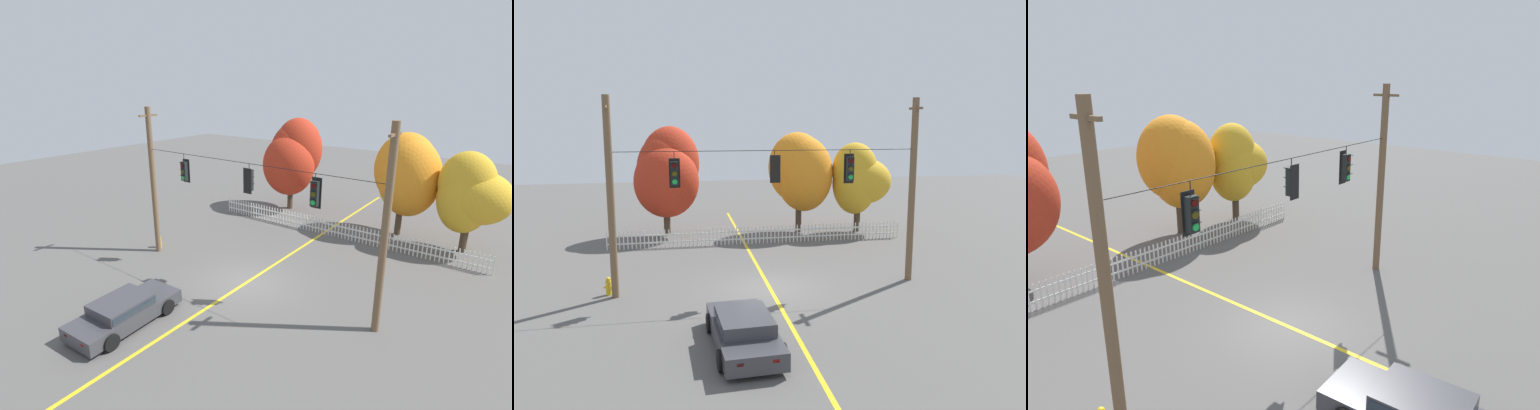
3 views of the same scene
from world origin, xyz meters
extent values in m
plane|color=#565451|center=(0.00, 0.00, 0.00)|extent=(80.00, 80.00, 0.00)
cube|color=gold|center=(0.00, 0.00, 0.00)|extent=(0.16, 36.00, 0.01)
cylinder|color=brown|center=(-6.29, 0.00, 3.99)|extent=(0.29, 0.29, 7.97)
cylinder|color=brown|center=(6.29, 0.00, 3.99)|extent=(0.29, 0.29, 7.97)
cube|color=brown|center=(-6.29, 0.00, 7.52)|extent=(0.10, 1.10, 0.10)
cube|color=brown|center=(6.29, 0.00, 7.52)|extent=(0.10, 1.10, 0.10)
cylinder|color=black|center=(0.00, 0.00, 5.81)|extent=(12.38, 0.02, 0.02)
cylinder|color=black|center=(-3.82, 0.00, 5.61)|extent=(0.03, 0.03, 0.39)
cube|color=black|center=(-3.82, 0.13, 4.94)|extent=(0.43, 0.02, 1.18)
cube|color=black|center=(-3.82, 0.00, 4.94)|extent=(0.30, 0.24, 0.95)
cylinder|color=#410706|center=(-3.82, -0.14, 5.26)|extent=(0.20, 0.03, 0.20)
cube|color=black|center=(-3.82, -0.18, 5.38)|extent=(0.22, 0.12, 0.06)
cylinder|color=#463B09|center=(-3.82, -0.14, 4.94)|extent=(0.20, 0.03, 0.20)
cube|color=black|center=(-3.82, -0.18, 5.06)|extent=(0.22, 0.12, 0.06)
cylinder|color=green|center=(-3.82, -0.14, 4.63)|extent=(0.20, 0.03, 0.20)
cube|color=black|center=(-3.82, -0.18, 4.74)|extent=(0.22, 0.12, 0.06)
cylinder|color=black|center=(0.21, 0.00, 5.66)|extent=(0.03, 0.03, 0.29)
cube|color=black|center=(0.21, -0.13, 5.06)|extent=(0.43, 0.02, 1.13)
cube|color=black|center=(0.21, 0.00, 5.06)|extent=(0.30, 0.24, 0.91)
cylinder|color=#410706|center=(0.21, 0.14, 5.37)|extent=(0.20, 0.03, 0.20)
cube|color=black|center=(0.21, 0.18, 5.48)|extent=(0.22, 0.12, 0.06)
cylinder|color=#463B09|center=(0.21, 0.14, 5.06)|extent=(0.20, 0.03, 0.20)
cube|color=black|center=(0.21, 0.18, 5.18)|extent=(0.22, 0.12, 0.06)
cylinder|color=green|center=(0.21, 0.14, 4.76)|extent=(0.20, 0.03, 0.20)
cube|color=black|center=(0.21, 0.18, 4.88)|extent=(0.22, 0.12, 0.06)
cylinder|color=black|center=(3.43, 0.00, 5.66)|extent=(0.03, 0.03, 0.29)
cube|color=black|center=(3.43, 0.13, 5.01)|extent=(0.43, 0.02, 1.26)
cube|color=black|center=(3.43, 0.00, 5.01)|extent=(0.30, 0.24, 1.01)
cylinder|color=#410706|center=(3.43, -0.14, 5.35)|extent=(0.20, 0.03, 0.20)
cube|color=black|center=(3.43, -0.18, 5.46)|extent=(0.22, 0.12, 0.06)
cylinder|color=#463B09|center=(3.43, -0.14, 5.01)|extent=(0.20, 0.03, 0.20)
cube|color=black|center=(3.43, -0.18, 5.12)|extent=(0.22, 0.12, 0.06)
cylinder|color=green|center=(3.43, -0.14, 4.67)|extent=(0.20, 0.03, 0.20)
cube|color=black|center=(3.43, -0.18, 4.79)|extent=(0.22, 0.12, 0.06)
cube|color=silver|center=(-7.64, 7.83, 0.51)|extent=(0.06, 0.04, 1.02)
cube|color=silver|center=(-7.42, 7.83, 0.51)|extent=(0.06, 0.04, 1.02)
cube|color=silver|center=(-7.19, 7.83, 0.51)|extent=(0.06, 0.04, 1.02)
cube|color=silver|center=(-6.97, 7.83, 0.51)|extent=(0.06, 0.04, 1.02)
cube|color=silver|center=(-6.75, 7.83, 0.51)|extent=(0.06, 0.04, 1.02)
cube|color=silver|center=(-6.52, 7.83, 0.51)|extent=(0.06, 0.04, 1.02)
cube|color=silver|center=(-6.30, 7.83, 0.51)|extent=(0.06, 0.04, 1.02)
cube|color=silver|center=(-6.07, 7.83, 0.51)|extent=(0.06, 0.04, 1.02)
cube|color=silver|center=(-5.85, 7.83, 0.51)|extent=(0.06, 0.04, 1.02)
cube|color=silver|center=(-5.63, 7.83, 0.51)|extent=(0.06, 0.04, 1.02)
cube|color=silver|center=(-5.40, 7.83, 0.51)|extent=(0.06, 0.04, 1.02)
cube|color=silver|center=(-5.18, 7.83, 0.51)|extent=(0.06, 0.04, 1.02)
cube|color=silver|center=(-4.96, 7.83, 0.51)|extent=(0.06, 0.04, 1.02)
cube|color=silver|center=(-4.73, 7.83, 0.51)|extent=(0.06, 0.04, 1.02)
cube|color=silver|center=(-4.51, 7.83, 0.51)|extent=(0.06, 0.04, 1.02)
cube|color=silver|center=(-4.29, 7.83, 0.51)|extent=(0.06, 0.04, 1.02)
cube|color=silver|center=(-4.06, 7.83, 0.51)|extent=(0.06, 0.04, 1.02)
cube|color=silver|center=(-3.84, 7.83, 0.51)|extent=(0.06, 0.04, 1.02)
cube|color=silver|center=(-3.62, 7.83, 0.51)|extent=(0.06, 0.04, 1.02)
cube|color=silver|center=(-3.39, 7.83, 0.51)|extent=(0.06, 0.04, 1.02)
cube|color=silver|center=(-3.17, 7.83, 0.51)|extent=(0.06, 0.04, 1.02)
cube|color=silver|center=(-2.95, 7.83, 0.51)|extent=(0.06, 0.04, 1.02)
cube|color=silver|center=(-2.72, 7.83, 0.51)|extent=(0.06, 0.04, 1.02)
cube|color=silver|center=(-2.50, 7.83, 0.51)|extent=(0.06, 0.04, 1.02)
cube|color=silver|center=(-2.28, 7.83, 0.51)|extent=(0.06, 0.04, 1.02)
cube|color=silver|center=(-2.05, 7.83, 0.51)|extent=(0.06, 0.04, 1.02)
cube|color=silver|center=(-1.83, 7.83, 0.51)|extent=(0.06, 0.04, 1.02)
cube|color=silver|center=(-1.61, 7.83, 0.51)|extent=(0.06, 0.04, 1.02)
cube|color=silver|center=(-1.38, 7.83, 0.51)|extent=(0.06, 0.04, 1.02)
cube|color=silver|center=(-1.16, 7.83, 0.51)|extent=(0.06, 0.04, 1.02)
cube|color=silver|center=(-0.93, 7.83, 0.51)|extent=(0.06, 0.04, 1.02)
cube|color=silver|center=(-0.71, 7.83, 0.51)|extent=(0.06, 0.04, 1.02)
cube|color=silver|center=(-0.49, 7.83, 0.51)|extent=(0.06, 0.04, 1.02)
cube|color=silver|center=(-0.26, 7.83, 0.51)|extent=(0.06, 0.04, 1.02)
cube|color=silver|center=(-0.04, 7.83, 0.51)|extent=(0.06, 0.04, 1.02)
cube|color=silver|center=(0.18, 7.83, 0.51)|extent=(0.06, 0.04, 1.02)
cube|color=silver|center=(0.41, 7.83, 0.51)|extent=(0.06, 0.04, 1.02)
cube|color=silver|center=(0.63, 7.83, 0.51)|extent=(0.06, 0.04, 1.02)
cube|color=silver|center=(0.85, 7.83, 0.51)|extent=(0.06, 0.04, 1.02)
cube|color=silver|center=(1.08, 7.83, 0.51)|extent=(0.06, 0.04, 1.02)
cube|color=silver|center=(1.30, 7.83, 0.51)|extent=(0.06, 0.04, 1.02)
cube|color=silver|center=(1.52, 7.83, 0.51)|extent=(0.06, 0.04, 1.02)
cube|color=silver|center=(1.75, 7.83, 0.51)|extent=(0.06, 0.04, 1.02)
cube|color=silver|center=(1.97, 7.83, 0.51)|extent=(0.06, 0.04, 1.02)
cube|color=silver|center=(2.19, 7.83, 0.51)|extent=(0.06, 0.04, 1.02)
cube|color=silver|center=(2.42, 7.83, 0.51)|extent=(0.06, 0.04, 1.02)
cube|color=silver|center=(2.64, 7.83, 0.51)|extent=(0.06, 0.04, 1.02)
cube|color=silver|center=(2.86, 7.83, 0.51)|extent=(0.06, 0.04, 1.02)
cube|color=silver|center=(3.09, 7.83, 0.51)|extent=(0.06, 0.04, 1.02)
cube|color=silver|center=(3.31, 7.83, 0.51)|extent=(0.06, 0.04, 1.02)
cube|color=silver|center=(3.53, 7.83, 0.51)|extent=(0.06, 0.04, 1.02)
cube|color=silver|center=(3.76, 7.83, 0.51)|extent=(0.06, 0.04, 1.02)
cube|color=silver|center=(3.98, 7.83, 0.51)|extent=(0.06, 0.04, 1.02)
cube|color=silver|center=(4.20, 7.83, 0.51)|extent=(0.06, 0.04, 1.02)
cube|color=silver|center=(4.43, 7.83, 0.51)|extent=(0.06, 0.04, 1.02)
cube|color=silver|center=(4.65, 7.83, 0.51)|extent=(0.06, 0.04, 1.02)
cube|color=silver|center=(4.88, 7.83, 0.51)|extent=(0.06, 0.04, 1.02)
cube|color=silver|center=(5.10, 7.83, 0.51)|extent=(0.06, 0.04, 1.02)
cube|color=silver|center=(5.32, 7.83, 0.51)|extent=(0.06, 0.04, 1.02)
cube|color=silver|center=(5.55, 7.83, 0.51)|extent=(0.06, 0.04, 1.02)
cube|color=silver|center=(5.77, 7.83, 0.51)|extent=(0.06, 0.04, 1.02)
cube|color=silver|center=(5.99, 7.83, 0.51)|extent=(0.06, 0.04, 1.02)
cube|color=silver|center=(6.22, 7.83, 0.51)|extent=(0.06, 0.04, 1.02)
cube|color=silver|center=(6.44, 7.83, 0.51)|extent=(0.06, 0.04, 1.02)
cube|color=silver|center=(6.66, 7.83, 0.51)|extent=(0.06, 0.04, 1.02)
cube|color=silver|center=(6.89, 7.83, 0.51)|extent=(0.06, 0.04, 1.02)
cube|color=silver|center=(7.11, 7.83, 0.51)|extent=(0.06, 0.04, 1.02)
cube|color=silver|center=(7.33, 7.83, 0.51)|extent=(0.06, 0.04, 1.02)
cube|color=silver|center=(7.56, 7.83, 0.51)|extent=(0.06, 0.04, 1.02)
cube|color=silver|center=(7.78, 7.83, 0.51)|extent=(0.06, 0.04, 1.02)
cube|color=silver|center=(8.00, 7.83, 0.51)|extent=(0.06, 0.04, 1.02)
cube|color=silver|center=(8.23, 7.83, 0.51)|extent=(0.06, 0.04, 1.02)
cube|color=silver|center=(8.45, 7.83, 0.51)|extent=(0.06, 0.04, 1.02)
cube|color=silver|center=(8.67, 7.83, 0.51)|extent=(0.06, 0.04, 1.02)
cube|color=silver|center=(8.90, 7.83, 0.51)|extent=(0.06, 0.04, 1.02)
cube|color=silver|center=(9.12, 7.83, 0.51)|extent=(0.06, 0.04, 1.02)
cube|color=silver|center=(9.34, 7.83, 0.51)|extent=(0.06, 0.04, 1.02)
cube|color=silver|center=(0.85, 7.86, 0.31)|extent=(16.98, 0.03, 0.08)
cube|color=silver|center=(0.85, 7.86, 0.74)|extent=(16.98, 0.03, 0.08)
cylinder|color=#473828|center=(-4.44, 11.14, 1.03)|extent=(0.41, 0.41, 2.06)
ellipsoid|color=#B22D19|center=(-4.38, 10.68, 3.39)|extent=(3.90, 3.33, 4.36)
ellipsoid|color=#B22D19|center=(-4.43, 11.31, 3.99)|extent=(3.49, 3.06, 4.64)
ellipsoid|color=#B22D19|center=(-4.14, 11.58, 4.45)|extent=(3.58, 3.14, 4.53)
cylinder|color=#473828|center=(3.81, 10.54, 1.14)|extent=(0.38, 0.38, 2.28)
ellipsoid|color=orange|center=(4.16, 10.55, 3.71)|extent=(3.61, 3.48, 4.74)
ellipsoid|color=orange|center=(3.78, 10.87, 4.11)|extent=(3.69, 3.30, 4.46)
cylinder|color=#473828|center=(7.59, 10.11, 0.98)|extent=(0.40, 0.40, 1.95)
ellipsoid|color=gold|center=(7.31, 9.95, 3.13)|extent=(2.79, 2.76, 3.94)
ellipsoid|color=gold|center=(7.94, 10.01, 3.25)|extent=(3.48, 3.05, 2.91)
ellipsoid|color=gold|center=(7.31, 9.98, 3.96)|extent=(2.89, 2.45, 3.47)
cube|color=#38383D|center=(-1.83, -5.43, 0.45)|extent=(2.04, 4.53, 0.55)
cube|color=#38383D|center=(-1.82, -5.58, 0.94)|extent=(1.70, 2.21, 0.42)
cube|color=#232D38|center=(-1.82, -5.58, 0.94)|extent=(1.73, 2.13, 0.27)
cylinder|color=black|center=(-2.80, -4.10, 0.32)|extent=(0.21, 0.65, 0.64)
cylinder|color=black|center=(-1.00, -4.00, 0.32)|extent=(0.21, 0.65, 0.64)
cylinder|color=black|center=(-2.65, -6.85, 0.32)|extent=(0.21, 0.65, 0.64)
cylinder|color=black|center=(-0.85, -6.75, 0.32)|extent=(0.21, 0.65, 0.64)
cube|color=white|center=(-2.44, -3.26, 0.55)|extent=(0.20, 0.05, 0.10)
cube|color=white|center=(-1.45, -3.20, 0.55)|extent=(0.20, 0.05, 0.10)
cube|color=red|center=(-2.20, -7.65, 0.55)|extent=(0.20, 0.05, 0.10)
cube|color=red|center=(-1.21, -7.60, 0.55)|extent=(0.20, 0.05, 0.10)
cylinder|color=gold|center=(-6.60, 0.33, 0.29)|extent=(0.22, 0.22, 0.58)
sphere|color=gold|center=(-6.60, 0.33, 0.65)|extent=(0.20, 0.20, 0.20)
cylinder|color=gold|center=(-6.75, 0.33, 0.32)|extent=(0.08, 0.08, 0.08)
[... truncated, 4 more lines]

